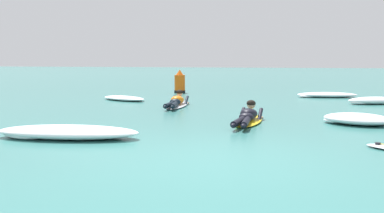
% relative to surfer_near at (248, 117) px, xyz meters
% --- Properties ---
extents(ground_plane, '(120.00, 120.00, 0.00)m').
position_rel_surfer_near_xyz_m(ground_plane, '(-0.05, 6.36, -0.14)').
color(ground_plane, '#387A75').
extents(surfer_near, '(0.64, 2.52, 0.54)m').
position_rel_surfer_near_xyz_m(surfer_near, '(0.00, 0.00, 0.00)').
color(surfer_near, yellow).
rests_on(surfer_near, ground).
extents(surfer_far, '(0.81, 2.65, 0.54)m').
position_rel_surfer_near_xyz_m(surfer_far, '(-2.58, 2.93, -0.00)').
color(surfer_far, silver).
rests_on(surfer_far, ground).
extents(whitewater_front, '(2.80, 1.27, 0.24)m').
position_rel_surfer_near_xyz_m(whitewater_front, '(-3.01, -2.75, -0.02)').
color(whitewater_front, white).
rests_on(whitewater_front, ground).
extents(whitewater_mid_left, '(2.38, 1.19, 0.20)m').
position_rel_surfer_near_xyz_m(whitewater_mid_left, '(2.15, 7.53, -0.04)').
color(whitewater_mid_left, white).
rests_on(whitewater_mid_left, ground).
extents(whitewater_mid_right, '(1.95, 1.27, 0.24)m').
position_rel_surfer_near_xyz_m(whitewater_mid_right, '(3.55, 5.28, -0.02)').
color(whitewater_mid_right, white).
rests_on(whitewater_mid_right, ground).
extents(whitewater_back, '(1.83, 1.63, 0.24)m').
position_rel_surfer_near_xyz_m(whitewater_back, '(2.45, 0.50, -0.02)').
color(whitewater_back, white).
rests_on(whitewater_back, ground).
extents(whitewater_far_band, '(2.07, 1.49, 0.16)m').
position_rel_surfer_near_xyz_m(whitewater_far_band, '(-4.98, 4.39, -0.06)').
color(whitewater_far_band, white).
rests_on(whitewater_far_band, ground).
extents(channel_marker_buoy, '(0.48, 0.48, 1.03)m').
position_rel_surfer_near_xyz_m(channel_marker_buoy, '(-3.98, 8.17, 0.27)').
color(channel_marker_buoy, '#EA5B0F').
rests_on(channel_marker_buoy, ground).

